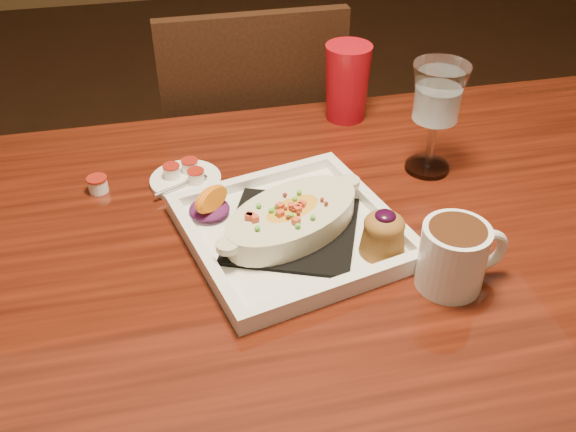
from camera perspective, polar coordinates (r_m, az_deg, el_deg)
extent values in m
cube|color=#5F1C0D|center=(1.00, 2.29, -3.25)|extent=(1.50, 0.90, 0.04)
cylinder|color=black|center=(1.74, 20.65, -1.67)|extent=(0.07, 0.07, 0.71)
cube|color=black|center=(1.72, -3.77, 4.38)|extent=(0.42, 0.42, 0.04)
cylinder|color=black|center=(2.01, 0.46, 2.10)|extent=(0.04, 0.04, 0.45)
cylinder|color=black|center=(1.97, -9.21, 0.84)|extent=(0.04, 0.04, 0.45)
cylinder|color=black|center=(1.75, 2.96, -4.13)|extent=(0.04, 0.04, 0.45)
cylinder|color=black|center=(1.71, -8.17, -5.73)|extent=(0.04, 0.04, 0.45)
cube|color=black|center=(1.43, -2.90, 8.82)|extent=(0.40, 0.03, 0.46)
cube|color=white|center=(0.99, 0.38, -1.67)|extent=(0.37, 0.37, 0.01)
cube|color=black|center=(0.98, 0.38, -1.26)|extent=(0.25, 0.25, 0.01)
ellipsoid|color=gold|center=(0.97, 0.39, -0.14)|extent=(0.23, 0.19, 0.04)
ellipsoid|color=#56134A|center=(1.02, -7.01, 0.61)|extent=(0.07, 0.07, 0.02)
cone|color=brown|center=(0.94, 8.43, -1.94)|extent=(0.07, 0.07, 0.05)
ellipsoid|color=brown|center=(0.93, 8.57, -0.74)|extent=(0.06, 0.06, 0.03)
ellipsoid|color=black|center=(0.92, 8.65, 0.00)|extent=(0.03, 0.03, 0.01)
cylinder|color=white|center=(0.91, 14.41, -3.56)|extent=(0.09, 0.09, 0.10)
cylinder|color=#371C0F|center=(0.89, 14.80, -1.58)|extent=(0.08, 0.08, 0.02)
torus|color=white|center=(0.93, 17.10, -2.96)|extent=(0.07, 0.02, 0.07)
cylinder|color=silver|center=(1.18, 12.25, 4.30)|extent=(0.08, 0.08, 0.01)
cylinder|color=silver|center=(1.15, 12.54, 6.24)|extent=(0.01, 0.01, 0.09)
cone|color=silver|center=(1.11, 13.21, 10.52)|extent=(0.10, 0.10, 0.10)
cylinder|color=white|center=(1.13, -9.08, 3.17)|extent=(0.12, 0.12, 0.01)
cylinder|color=white|center=(1.13, -10.30, 3.90)|extent=(0.03, 0.03, 0.02)
cylinder|color=#B02115|center=(1.12, -10.36, 4.38)|extent=(0.03, 0.03, 0.00)
cylinder|color=white|center=(1.14, -8.71, 4.39)|extent=(0.03, 0.03, 0.02)
cylinder|color=#B02115|center=(1.13, -8.77, 4.88)|extent=(0.03, 0.03, 0.00)
cylinder|color=white|center=(1.11, -8.18, 3.48)|extent=(0.03, 0.03, 0.02)
cylinder|color=#B02115|center=(1.10, -8.23, 3.98)|extent=(0.03, 0.03, 0.00)
cylinder|color=white|center=(1.13, -16.54, 2.66)|extent=(0.03, 0.03, 0.02)
cylinder|color=#B02115|center=(1.13, -16.66, 3.21)|extent=(0.03, 0.03, 0.00)
cone|color=#B30C19|center=(1.29, 5.27, 11.73)|extent=(0.09, 0.09, 0.15)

